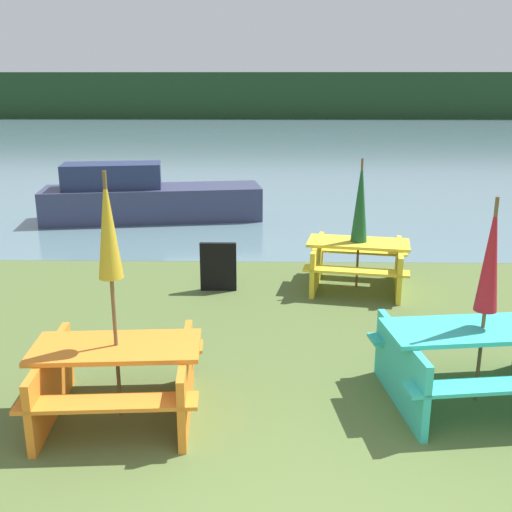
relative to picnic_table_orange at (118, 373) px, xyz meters
name	(u,v)px	position (x,y,z in m)	size (l,w,h in m)	color
water	(275,138)	(1.78, 30.13, -0.44)	(60.00, 50.00, 0.00)	slate
far_treeline	(273,96)	(1.78, 50.13, 1.56)	(80.00, 1.60, 4.00)	#1E3D1E
picnic_table_orange	(118,373)	(0.00, 0.00, 0.00)	(1.65, 1.49, 0.72)	orange
picnic_table_teal	(480,356)	(3.50, 0.35, 0.04)	(2.03, 1.61, 0.78)	#33B7A8
picnic_table_yellow	(358,260)	(2.79, 3.79, 0.01)	(1.76, 1.64, 0.74)	yellow
umbrella_gold	(108,230)	(0.00, 0.00, 1.38)	(0.22, 0.22, 2.34)	brown
umbrella_darkgreen	(360,202)	(2.79, 3.79, 0.92)	(0.25, 0.25, 2.00)	brown
umbrella_crimson	(491,257)	(3.50, 0.35, 1.06)	(0.22, 0.22, 2.07)	brown
boat	(146,198)	(-1.43, 8.53, 0.07)	(5.10, 2.08, 1.32)	#333856
signboard	(218,267)	(0.65, 3.61, -0.06)	(0.55, 0.08, 0.75)	black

